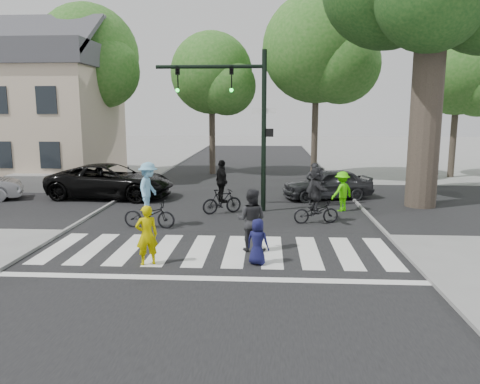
# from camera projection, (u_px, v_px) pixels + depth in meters

# --- Properties ---
(ground) EXTENTS (120.00, 120.00, 0.00)m
(ground) POSITION_uv_depth(u_px,v_px,m) (213.00, 262.00, 11.92)
(ground) COLOR gray
(ground) RESTS_ON ground
(road_stem) EXTENTS (10.00, 70.00, 0.01)m
(road_stem) POSITION_uv_depth(u_px,v_px,m) (229.00, 218.00, 16.83)
(road_stem) COLOR black
(road_stem) RESTS_ON ground
(road_cross) EXTENTS (70.00, 10.00, 0.01)m
(road_cross) POSITION_uv_depth(u_px,v_px,m) (235.00, 202.00, 19.78)
(road_cross) COLOR black
(road_cross) RESTS_ON ground
(curb_left) EXTENTS (0.10, 70.00, 0.10)m
(curb_left) POSITION_uv_depth(u_px,v_px,m) (92.00, 215.00, 17.12)
(curb_left) COLOR gray
(curb_left) RESTS_ON ground
(curb_right) EXTENTS (0.10, 70.00, 0.10)m
(curb_right) POSITION_uv_depth(u_px,v_px,m) (372.00, 218.00, 16.53)
(curb_right) COLOR gray
(curb_right) RESTS_ON ground
(crosswalk) EXTENTS (10.00, 3.85, 0.01)m
(crosswalk) POSITION_uv_depth(u_px,v_px,m) (216.00, 254.00, 12.56)
(crosswalk) COLOR silver
(crosswalk) RESTS_ON ground
(traffic_signal) EXTENTS (4.45, 0.29, 6.00)m
(traffic_signal) POSITION_uv_depth(u_px,v_px,m) (241.00, 108.00, 17.32)
(traffic_signal) COLOR black
(traffic_signal) RESTS_ON ground
(bg_tree_0) EXTENTS (5.46, 5.20, 8.97)m
(bg_tree_0) POSITION_uv_depth(u_px,v_px,m) (11.00, 70.00, 27.40)
(bg_tree_0) COLOR brown
(bg_tree_0) RESTS_ON ground
(bg_tree_1) EXTENTS (6.09, 5.80, 9.80)m
(bg_tree_1) POSITION_uv_depth(u_px,v_px,m) (91.00, 60.00, 26.50)
(bg_tree_1) COLOR brown
(bg_tree_1) RESTS_ON ground
(bg_tree_2) EXTENTS (5.04, 4.80, 8.40)m
(bg_tree_2) POSITION_uv_depth(u_px,v_px,m) (215.00, 76.00, 27.36)
(bg_tree_2) COLOR brown
(bg_tree_2) RESTS_ON ground
(bg_tree_3) EXTENTS (6.30, 6.00, 10.20)m
(bg_tree_3) POSITION_uv_depth(u_px,v_px,m) (323.00, 52.00, 25.49)
(bg_tree_3) COLOR brown
(bg_tree_3) RESTS_ON ground
(bg_tree_4) EXTENTS (4.83, 4.60, 8.15)m
(bg_tree_4) POSITION_uv_depth(u_px,v_px,m) (463.00, 77.00, 26.09)
(bg_tree_4) COLOR brown
(bg_tree_4) RESTS_ON ground
(house) EXTENTS (8.40, 8.10, 8.82)m
(house) POSITION_uv_depth(u_px,v_px,m) (34.00, 111.00, 25.68)
(house) COLOR beige
(house) RESTS_ON ground
(pedestrian_woman) EXTENTS (0.66, 0.56, 1.52)m
(pedestrian_woman) POSITION_uv_depth(u_px,v_px,m) (147.00, 235.00, 11.61)
(pedestrian_woman) COLOR #CBBE00
(pedestrian_woman) RESTS_ON ground
(pedestrian_child) EXTENTS (0.67, 0.56, 1.18)m
(pedestrian_child) POSITION_uv_depth(u_px,v_px,m) (258.00, 242.00, 11.65)
(pedestrian_child) COLOR #12133F
(pedestrian_child) RESTS_ON ground
(pedestrian_adult) EXTENTS (0.97, 0.83, 1.73)m
(pedestrian_adult) POSITION_uv_depth(u_px,v_px,m) (251.00, 220.00, 12.76)
(pedestrian_adult) COLOR #232325
(pedestrian_adult) RESTS_ON ground
(cyclist_left) EXTENTS (1.76, 1.17, 2.18)m
(cyclist_left) POSITION_uv_depth(u_px,v_px,m) (149.00, 200.00, 15.23)
(cyclist_left) COLOR black
(cyclist_left) RESTS_ON ground
(cyclist_mid) EXTENTS (1.57, 1.09, 2.02)m
(cyclist_mid) POSITION_uv_depth(u_px,v_px,m) (222.00, 192.00, 17.41)
(cyclist_mid) COLOR black
(cyclist_mid) RESTS_ON ground
(cyclist_right) EXTENTS (1.61, 1.50, 1.96)m
(cyclist_right) POSITION_uv_depth(u_px,v_px,m) (316.00, 198.00, 15.87)
(cyclist_right) COLOR black
(cyclist_right) RESTS_ON ground
(car_suv) EXTENTS (5.62, 2.93, 1.51)m
(car_suv) POSITION_uv_depth(u_px,v_px,m) (111.00, 181.00, 20.56)
(car_suv) COLOR black
(car_suv) RESTS_ON ground
(car_grey) EXTENTS (4.17, 2.59, 1.32)m
(car_grey) POSITION_uv_depth(u_px,v_px,m) (328.00, 184.00, 20.33)
(car_grey) COLOR #2F3034
(car_grey) RESTS_ON ground
(bystander_hivis) EXTENTS (1.13, 1.06, 1.53)m
(bystander_hivis) POSITION_uv_depth(u_px,v_px,m) (342.00, 191.00, 17.85)
(bystander_hivis) COLOR #4CF206
(bystander_hivis) RESTS_ON ground
(bystander_dark) EXTENTS (0.65, 0.45, 1.74)m
(bystander_dark) POSITION_uv_depth(u_px,v_px,m) (314.00, 184.00, 18.96)
(bystander_dark) COLOR #232325
(bystander_dark) RESTS_ON ground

